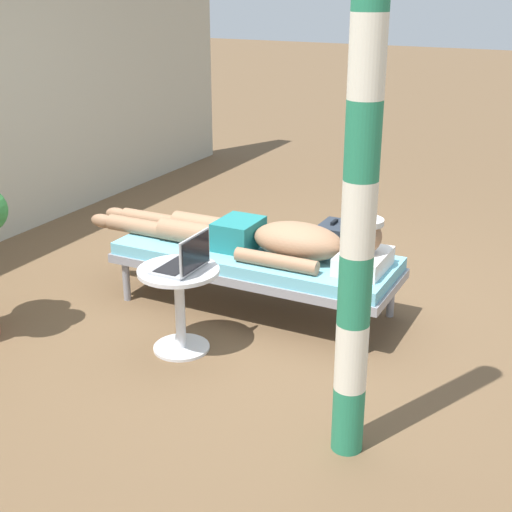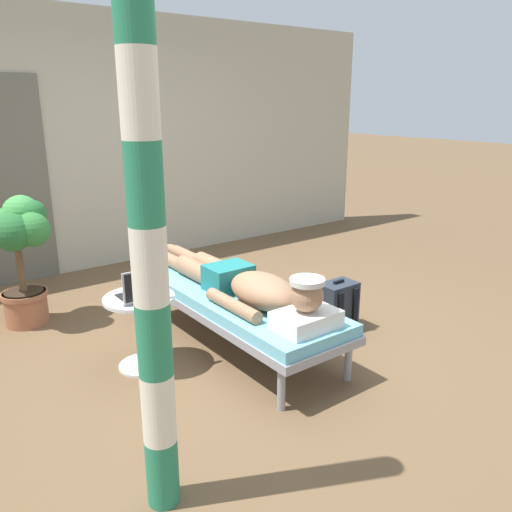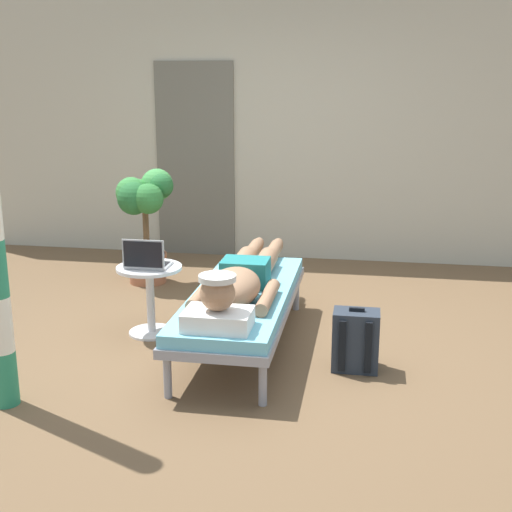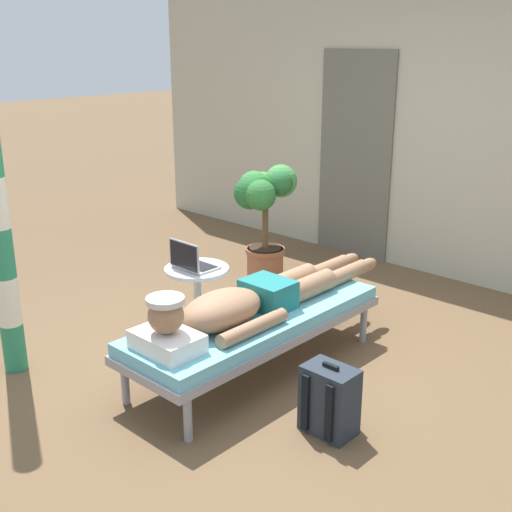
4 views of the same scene
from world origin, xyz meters
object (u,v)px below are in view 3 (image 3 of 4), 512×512
Objects in this scene: lounge_chair at (242,300)px; person_reclining at (240,280)px; backpack at (356,341)px; laptop at (146,260)px; potted_plant at (144,209)px; side_table at (150,288)px.

person_reclining reaches higher than lounge_chair.
lounge_chair is 4.51× the size of backpack.
laptop is 1.61m from backpack.
lounge_chair is 0.88× the size of person_reclining.
side_table is at bearing -69.67° from potted_plant.
potted_plant is at bearing 130.50° from lounge_chair.
side_table is 0.49× the size of potted_plant.
potted_plant is (-1.18, 1.46, 0.18)m from person_reclining.
side_table is 1.38m from potted_plant.
potted_plant is (-0.46, 1.25, 0.34)m from side_table.
backpack is 2.62m from potted_plant.
potted_plant reaches higher than backpack.
lounge_chair is 0.76m from laptop.
person_reclining is 2.05× the size of potted_plant.
person_reclining is at bearing 168.08° from backpack.
lounge_chair is 0.85m from backpack.
laptop reaches higher than person_reclining.
backpack reaches higher than lounge_chair.
side_table is 1.69× the size of laptop.
lounge_chair is at bearing 163.04° from backpack.
side_table is at bearing 163.67° from person_reclining.
laptop is at bearing 167.48° from person_reclining.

